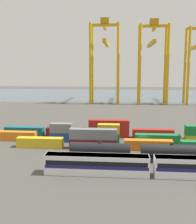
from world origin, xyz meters
name	(u,v)px	position (x,y,z in m)	size (l,w,h in m)	color
ground_plane	(135,119)	(0.00, 40.00, 0.00)	(420.00, 420.00, 0.00)	#4C4944
harbour_water	(129,95)	(0.00, 148.25, 0.00)	(400.00, 110.00, 0.01)	#475B6B
passenger_train	(152,165)	(0.33, -22.52, 2.14)	(41.14, 3.14, 3.90)	silver
freight_tank_row	(172,153)	(5.54, -13.74, 2.01)	(44.94, 2.82, 4.28)	#232326
shipping_container_0	(40,142)	(-26.66, -4.94, 1.30)	(12.10, 2.44, 2.60)	gold
shipping_container_1	(93,144)	(-12.70, -4.94, 1.30)	(12.10, 2.44, 2.60)	maroon
shipping_container_2	(93,134)	(-12.70, -4.94, 3.90)	(12.10, 2.44, 2.60)	slate
shipping_container_3	(148,145)	(1.27, -4.94, 1.30)	(12.10, 2.44, 2.60)	orange
shipping_container_5	(15,136)	(-35.86, 1.49, 1.30)	(12.10, 2.44, 2.60)	orange
shipping_container_6	(61,137)	(-22.46, 1.49, 1.30)	(6.04, 2.44, 2.60)	#1C4299
shipping_container_7	(61,128)	(-22.46, 1.49, 3.90)	(6.04, 2.44, 2.60)	slate
shipping_container_8	(109,138)	(-9.06, 1.49, 1.30)	(6.04, 2.44, 2.60)	#197538
shipping_container_9	(109,129)	(-9.06, 1.49, 3.90)	(6.04, 2.44, 2.60)	gold
shipping_container_10	(157,139)	(4.33, 1.49, 1.30)	(12.10, 2.44, 2.60)	#197538
shipping_container_17	(24,131)	(-35.44, 7.92, 1.30)	(12.10, 2.44, 2.60)	#146066
shipping_container_18	(66,132)	(-22.36, 7.92, 1.30)	(12.10, 2.44, 2.60)	maroon
shipping_container_19	(109,133)	(-9.28, 7.92, 1.30)	(12.10, 2.44, 2.60)	#AD211C
shipping_container_20	(109,124)	(-9.28, 7.92, 3.90)	(12.10, 2.44, 2.60)	#AD211C
shipping_container_21	(153,134)	(3.80, 7.92, 1.30)	(12.10, 2.44, 2.60)	#AD211C
gantry_crane_west	(105,52)	(-16.09, 96.55, 30.19)	(17.49, 41.32, 49.50)	gold
gantry_crane_central	(153,53)	(12.08, 96.18, 29.57)	(17.20, 38.44, 48.57)	gold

